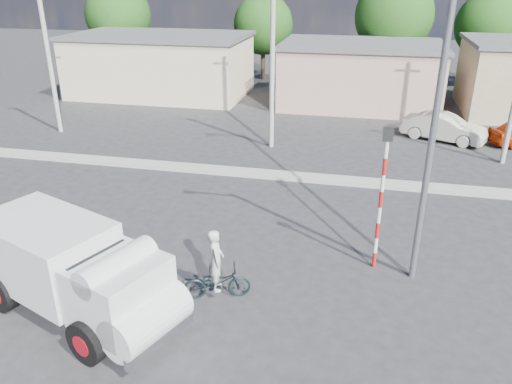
% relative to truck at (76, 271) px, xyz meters
% --- Properties ---
extents(ground_plane, '(120.00, 120.00, 0.00)m').
position_rel_truck_xyz_m(ground_plane, '(4.17, 2.51, -1.34)').
color(ground_plane, '#2A2A2D').
rests_on(ground_plane, ground).
extents(median, '(40.00, 0.80, 0.16)m').
position_rel_truck_xyz_m(median, '(4.17, 10.51, -1.26)').
color(median, '#99968E').
rests_on(median, ground).
extents(truck, '(6.21, 4.10, 2.41)m').
position_rel_truck_xyz_m(truck, '(0.00, 0.00, 0.00)').
color(truck, black).
rests_on(truck, ground).
extents(bicycle, '(1.93, 1.18, 0.96)m').
position_rel_truck_xyz_m(bicycle, '(3.19, 1.50, -0.86)').
color(bicycle, black).
rests_on(bicycle, ground).
extents(cyclist, '(0.61, 0.75, 1.77)m').
position_rel_truck_xyz_m(cyclist, '(3.19, 1.50, -0.46)').
color(cyclist, silver).
rests_on(cyclist, ground).
extents(car_cream, '(4.51, 3.04, 1.41)m').
position_rel_truck_xyz_m(car_cream, '(10.83, 17.50, -0.64)').
color(car_cream, beige).
rests_on(car_cream, ground).
extents(traffic_pole, '(0.28, 0.18, 4.36)m').
position_rel_truck_xyz_m(traffic_pole, '(7.37, 4.01, 1.26)').
color(traffic_pole, red).
rests_on(traffic_pole, ground).
extents(streetlight, '(2.34, 0.22, 9.00)m').
position_rel_truck_xyz_m(streetlight, '(8.31, 3.71, 3.62)').
color(streetlight, slate).
rests_on(streetlight, ground).
extents(building_row, '(37.80, 7.30, 4.44)m').
position_rel_truck_xyz_m(building_row, '(5.27, 24.51, 0.80)').
color(building_row, beige).
rests_on(building_row, ground).
extents(tree_row, '(34.13, 7.32, 8.10)m').
position_rel_truck_xyz_m(tree_row, '(1.90, 31.12, 3.49)').
color(tree_row, '#38281E').
rests_on(tree_row, ground).
extents(utility_poles, '(35.40, 0.24, 8.00)m').
position_rel_truck_xyz_m(utility_poles, '(7.42, 14.51, 2.73)').
color(utility_poles, '#99968E').
rests_on(utility_poles, ground).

